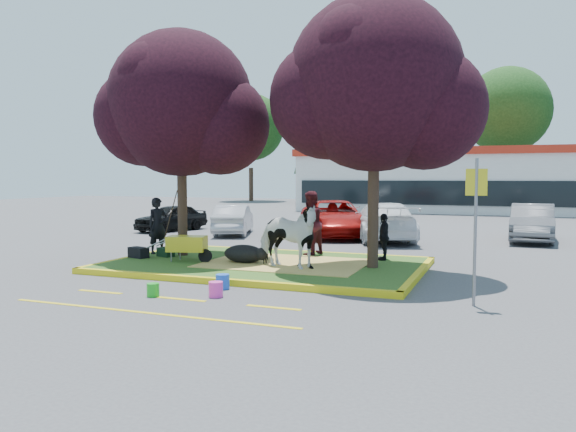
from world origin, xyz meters
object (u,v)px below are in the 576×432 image
(car_black, at_px, (171,217))
(bucket_pink, at_px, (216,289))
(bucket_blue, at_px, (223,282))
(calf, at_px, (244,254))
(car_silver, at_px, (233,220))
(wheelbarrow, at_px, (187,244))
(sign_post, at_px, (476,214))
(cow, at_px, (287,236))
(handler, at_px, (158,226))
(bucket_green, at_px, (153,290))

(car_black, bearing_deg, bucket_pink, -38.64)
(car_black, bearing_deg, bucket_blue, -37.56)
(calf, xyz_separation_m, bucket_blue, (0.75, -2.65, -0.23))
(bucket_blue, relative_size, car_silver, 0.08)
(wheelbarrow, height_order, sign_post, sign_post)
(cow, xyz_separation_m, bucket_blue, (-0.65, -2.22, -0.80))
(handler, relative_size, bucket_blue, 5.21)
(cow, height_order, bucket_blue, cow)
(car_silver, bearing_deg, bucket_pink, 96.01)
(calf, bearing_deg, wheelbarrow, -170.63)
(sign_post, relative_size, car_black, 0.79)
(wheelbarrow, bearing_deg, car_silver, 92.79)
(cow, bearing_deg, calf, 86.35)
(wheelbarrow, distance_m, bucket_green, 3.80)
(bucket_pink, height_order, car_black, car_black)
(cow, height_order, car_silver, cow)
(bucket_green, height_order, car_silver, car_silver)
(car_silver, bearing_deg, handler, 79.37)
(bucket_green, distance_m, car_silver, 12.45)
(bucket_blue, bearing_deg, car_silver, 115.47)
(calf, height_order, car_black, car_black)
(calf, bearing_deg, bucket_green, -95.95)
(wheelbarrow, relative_size, bucket_green, 6.74)
(handler, xyz_separation_m, bucket_green, (3.01, -4.64, -0.85))
(calf, bearing_deg, handler, 163.62)
(handler, relative_size, wheelbarrow, 0.91)
(calf, distance_m, bucket_pink, 3.60)
(cow, bearing_deg, bucket_green, 168.25)
(car_black, height_order, car_silver, car_silver)
(cow, relative_size, wheelbarrow, 1.05)
(calf, xyz_separation_m, sign_post, (5.96, -2.38, 1.35))
(handler, bearing_deg, bucket_blue, -101.31)
(sign_post, bearing_deg, bucket_blue, 175.25)
(bucket_green, bearing_deg, handler, 123.00)
(wheelbarrow, distance_m, sign_post, 7.86)
(calf, bearing_deg, sign_post, -24.55)
(calf, distance_m, sign_post, 6.56)
(cow, relative_size, calf, 1.70)
(bucket_green, distance_m, bucket_pink, 1.30)
(bucket_green, distance_m, bucket_blue, 1.55)
(sign_post, xyz_separation_m, bucket_blue, (-5.21, -0.27, -1.59))
(calf, distance_m, bucket_green, 3.87)
(sign_post, bearing_deg, bucket_green, -174.24)
(bucket_pink, height_order, bucket_blue, bucket_blue)
(wheelbarrow, distance_m, bucket_blue, 3.29)
(wheelbarrow, xyz_separation_m, car_black, (-6.08, 8.65, -0.02))
(handler, relative_size, car_black, 0.47)
(cow, xyz_separation_m, car_silver, (-5.67, 8.33, -0.34))
(sign_post, height_order, car_silver, sign_post)
(cow, distance_m, bucket_green, 3.88)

